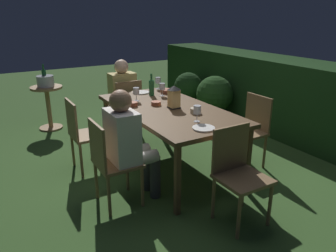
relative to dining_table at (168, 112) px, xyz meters
The scene contains 26 objects.
ground_plane 0.71m from the dining_table, ahead, with size 16.00×16.00×0.00m, color #385B28.
dining_table is the anchor object (origin of this frame).
chair_side_right_b 1.02m from the dining_table, 63.84° to the left, with size 0.42×0.40×0.87m.
chair_head_near 1.24m from the dining_table, behind, with size 0.40×0.42×0.87m.
person_in_mustard 1.42m from the dining_table, behind, with size 0.48×0.38×1.15m.
chair_head_far 1.24m from the dining_table, ahead, with size 0.40×0.42×0.87m.
chair_side_left_a 1.02m from the dining_table, 116.16° to the right, with size 0.42×0.40×0.87m.
chair_side_left_b 1.02m from the dining_table, 63.84° to the right, with size 0.42×0.40×0.87m.
person_in_cream 0.83m from the dining_table, 57.84° to the right, with size 0.38×0.47×1.15m.
lantern_centerpiece 0.21m from the dining_table, 41.89° to the left, with size 0.15×0.15×0.27m.
green_bottle_on_table 0.63m from the dining_table, behind, with size 0.07×0.07×0.29m.
wine_glass_a 0.52m from the dining_table, 157.02° to the right, with size 0.08×0.08×0.17m.
wine_glass_b 0.61m from the dining_table, ahead, with size 0.08×0.08×0.17m.
wine_glass_c 0.58m from the dining_table, 157.42° to the left, with size 0.08×0.08×0.17m.
wine_glass_d 0.98m from the dining_table, 158.09° to the left, with size 0.08×0.08×0.17m.
plate_a 0.80m from the dining_table, behind, with size 0.23×0.23×0.01m, color white.
plate_b 0.80m from the dining_table, ahead, with size 0.22×0.22×0.01m, color white.
bowl_olives 0.19m from the dining_table, 155.56° to the right, with size 0.12×0.12×0.05m.
bowl_bread 0.39m from the dining_table, 23.04° to the left, with size 0.12×0.12×0.06m.
bowl_salad 0.71m from the dining_table, 151.06° to the left, with size 0.17×0.17×0.05m.
bowl_dip 0.42m from the dining_table, 127.49° to the right, with size 0.11×0.11×0.05m.
side_table 2.39m from the dining_table, 156.52° to the right, with size 0.49×0.49×0.70m.
ice_bucket 2.38m from the dining_table, 156.54° to the right, with size 0.26×0.26×0.34m.
hedge_backdrop 2.21m from the dining_table, 90.00° to the left, with size 6.23×0.77×1.13m, color #193816.
potted_plant_by_hedge 2.31m from the dining_table, 140.30° to the left, with size 0.52×0.52×0.76m.
potted_plant_corner 1.81m from the dining_table, 124.16° to the left, with size 0.61×0.61×0.82m.
Camera 1 is at (3.15, -1.85, 1.82)m, focal length 34.99 mm.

